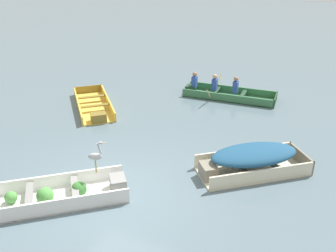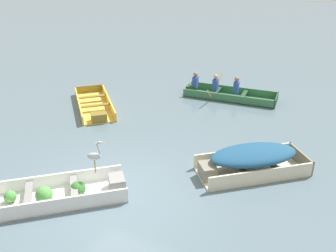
{
  "view_description": "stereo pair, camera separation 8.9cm",
  "coord_description": "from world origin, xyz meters",
  "px_view_note": "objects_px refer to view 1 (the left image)",
  "views": [
    {
      "loc": [
        4.46,
        -5.94,
        5.26
      ],
      "look_at": [
        -0.25,
        3.22,
        0.35
      ],
      "focal_mm": 40.0,
      "sensor_mm": 36.0,
      "label": 1
    },
    {
      "loc": [
        4.54,
        -5.9,
        5.26
      ],
      "look_at": [
        -0.25,
        3.22,
        0.35
      ],
      "focal_mm": 40.0,
      "sensor_mm": 36.0,
      "label": 2
    }
  ],
  "objects_px": {
    "skiff_cream_near_moored": "(252,158)",
    "rowboat_green_with_crew": "(224,92)",
    "skiff_yellow_mid_moored": "(94,106)",
    "heron_on_dinghy": "(95,156)",
    "dinghy_white_foreground": "(58,195)"
  },
  "relations": [
    {
      "from": "skiff_cream_near_moored",
      "to": "rowboat_green_with_crew",
      "type": "distance_m",
      "value": 5.42
    },
    {
      "from": "skiff_yellow_mid_moored",
      "to": "heron_on_dinghy",
      "type": "relative_size",
      "value": 3.53
    },
    {
      "from": "skiff_yellow_mid_moored",
      "to": "heron_on_dinghy",
      "type": "xyz_separation_m",
      "value": [
        3.14,
        -3.94,
        0.79
      ]
    },
    {
      "from": "dinghy_white_foreground",
      "to": "rowboat_green_with_crew",
      "type": "xyz_separation_m",
      "value": [
        1.13,
        8.03,
        0.04
      ]
    },
    {
      "from": "dinghy_white_foreground",
      "to": "heron_on_dinghy",
      "type": "distance_m",
      "value": 1.22
    },
    {
      "from": "skiff_cream_near_moored",
      "to": "skiff_yellow_mid_moored",
      "type": "height_order",
      "value": "skiff_cream_near_moored"
    },
    {
      "from": "skiff_cream_near_moored",
      "to": "skiff_yellow_mid_moored",
      "type": "xyz_separation_m",
      "value": [
        -6.23,
        1.55,
        -0.31
      ]
    },
    {
      "from": "rowboat_green_with_crew",
      "to": "skiff_cream_near_moored",
      "type": "bearing_deg",
      "value": -62.8
    },
    {
      "from": "skiff_yellow_mid_moored",
      "to": "rowboat_green_with_crew",
      "type": "height_order",
      "value": "rowboat_green_with_crew"
    },
    {
      "from": "skiff_cream_near_moored",
      "to": "rowboat_green_with_crew",
      "type": "relative_size",
      "value": 0.79
    },
    {
      "from": "rowboat_green_with_crew",
      "to": "heron_on_dinghy",
      "type": "bearing_deg",
      "value": -94.94
    },
    {
      "from": "skiff_yellow_mid_moored",
      "to": "dinghy_white_foreground",
      "type": "bearing_deg",
      "value": -61.09
    },
    {
      "from": "rowboat_green_with_crew",
      "to": "skiff_yellow_mid_moored",
      "type": "bearing_deg",
      "value": -139.02
    },
    {
      "from": "dinghy_white_foreground",
      "to": "skiff_cream_near_moored",
      "type": "distance_m",
      "value": 4.84
    },
    {
      "from": "dinghy_white_foreground",
      "to": "skiff_yellow_mid_moored",
      "type": "height_order",
      "value": "dinghy_white_foreground"
    }
  ]
}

